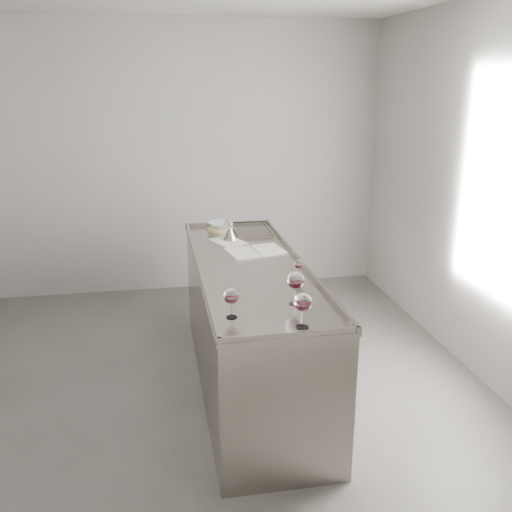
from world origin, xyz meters
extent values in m
cube|color=#4B4946|center=(0.00, 0.00, -0.01)|extent=(4.50, 5.00, 0.02)
cube|color=#9A9795|center=(0.00, 2.51, 1.40)|extent=(4.50, 0.02, 2.80)
cube|color=#9A9795|center=(0.00, -2.51, 1.40)|extent=(4.50, 0.02, 2.80)
cube|color=#9A9795|center=(2.26, 0.00, 1.40)|extent=(0.02, 5.00, 2.80)
cube|color=gray|center=(0.50, 0.30, 0.46)|extent=(0.75, 2.40, 0.92)
cube|color=gray|center=(0.50, 0.30, 0.93)|extent=(0.77, 2.42, 0.02)
cube|color=gray|center=(0.50, -0.89, 0.96)|extent=(0.77, 0.02, 0.03)
cube|color=gray|center=(0.50, 1.49, 0.96)|extent=(0.77, 0.02, 0.03)
cube|color=gray|center=(0.14, 0.30, 0.96)|extent=(0.02, 2.42, 0.03)
cube|color=gray|center=(0.86, 0.30, 0.96)|extent=(0.02, 2.42, 0.03)
cube|color=#595654|center=(0.68, 1.22, 0.94)|extent=(0.30, 0.38, 0.01)
cylinder|color=white|center=(0.24, -0.58, 0.94)|extent=(0.06, 0.06, 0.00)
cylinder|color=white|center=(0.24, -0.58, 0.99)|extent=(0.01, 0.01, 0.08)
ellipsoid|color=white|center=(0.24, -0.58, 1.07)|extent=(0.09, 0.09, 0.09)
cylinder|color=#3B080C|center=(0.24, -0.58, 1.05)|extent=(0.06, 0.06, 0.02)
cylinder|color=white|center=(0.59, -0.78, 0.94)|extent=(0.07, 0.07, 0.00)
cylinder|color=white|center=(0.59, -0.78, 0.99)|extent=(0.01, 0.01, 0.10)
ellipsoid|color=white|center=(0.59, -0.78, 1.09)|extent=(0.10, 0.10, 0.11)
cylinder|color=#320611|center=(0.59, -0.78, 1.06)|extent=(0.07, 0.07, 0.02)
cylinder|color=white|center=(0.64, -0.45, 0.94)|extent=(0.07, 0.07, 0.00)
cylinder|color=white|center=(0.64, -0.45, 0.99)|extent=(0.01, 0.01, 0.10)
ellipsoid|color=white|center=(0.64, -0.45, 1.09)|extent=(0.10, 0.10, 0.11)
cylinder|color=#330710|center=(0.64, -0.45, 1.07)|extent=(0.07, 0.07, 0.02)
cylinder|color=white|center=(0.78, -0.01, 0.94)|extent=(0.05, 0.05, 0.00)
cylinder|color=white|center=(0.78, -0.01, 0.98)|extent=(0.01, 0.01, 0.06)
ellipsoid|color=white|center=(0.78, -0.01, 1.04)|extent=(0.06, 0.06, 0.07)
cylinder|color=#370714|center=(0.78, -0.01, 1.02)|extent=(0.05, 0.05, 0.01)
cube|color=silver|center=(0.49, 0.61, 0.95)|extent=(0.26, 0.33, 0.01)
cube|color=silver|center=(0.70, 0.65, 0.95)|extent=(0.26, 0.33, 0.01)
cylinder|color=white|center=(0.60, 0.63, 0.95)|extent=(0.07, 0.29, 0.01)
cube|color=silver|center=(0.43, 0.96, 0.94)|extent=(0.32, 0.36, 0.00)
cylinder|color=beige|center=(0.41, 1.34, 0.95)|extent=(0.25, 0.25, 0.02)
imported|color=#94AAAD|center=(0.41, 1.34, 0.99)|extent=(0.26, 0.26, 0.05)
cone|color=gray|center=(0.45, 1.00, 0.99)|extent=(0.12, 0.12, 0.10)
cylinder|color=gray|center=(0.45, 1.00, 1.06)|extent=(0.02, 0.02, 0.03)
cylinder|color=#AB602F|center=(0.45, 1.00, 1.08)|extent=(0.03, 0.03, 0.01)
cone|color=gray|center=(0.45, 1.00, 1.10)|extent=(0.02, 0.02, 0.03)
camera|label=1|loc=(-0.15, -3.48, 2.21)|focal=40.00mm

